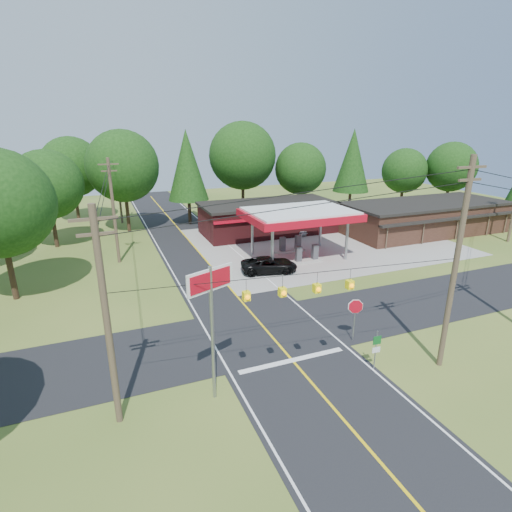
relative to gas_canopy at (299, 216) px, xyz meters
name	(u,v)px	position (x,y,z in m)	size (l,w,h in m)	color
ground	(267,332)	(-9.00, -13.00, -4.27)	(120.00, 120.00, 0.00)	#466022
main_highway	(267,332)	(-9.00, -13.00, -4.26)	(8.00, 120.00, 0.02)	black
cross_road	(267,332)	(-9.00, -13.00, -4.25)	(70.00, 7.00, 0.02)	black
lane_center_yellow	(267,331)	(-9.00, -13.00, -4.24)	(0.15, 110.00, 0.00)	yellow
gas_canopy	(299,216)	(0.00, 0.00, 0.00)	(10.60, 7.40, 4.88)	gray
convenience_store	(268,217)	(1.00, 9.98, -2.35)	(16.40, 7.55, 3.80)	#4C1518
strip_building	(424,217)	(19.00, 2.98, -2.35)	(20.40, 8.75, 3.80)	#341D15
utility_pole_near_right	(456,265)	(-1.50, -20.00, 1.69)	(1.80, 0.30, 11.50)	#473828
utility_pole_near_left	(106,318)	(-18.50, -18.00, 0.93)	(1.80, 0.30, 10.00)	#473828
utility_pole_far_left	(114,210)	(-17.00, 5.00, 0.93)	(1.80, 0.30, 10.00)	#473828
utility_pole_north	(119,188)	(-15.50, 22.00, 0.48)	(0.30, 0.30, 9.50)	#473828
overhead_beacons	(300,276)	(-10.00, -19.00, 1.95)	(17.04, 2.04, 1.03)	black
treeline_backdrop	(191,174)	(-8.18, 11.01, 3.22)	(70.27, 51.59, 13.30)	#332316
suv_car	(269,265)	(-4.50, -2.97, -3.56)	(5.10, 5.10, 1.42)	black
sedan_car	(294,229)	(3.63, 8.00, -3.64)	(3.67, 3.67, 1.25)	silver
big_stop_sign	(211,303)	(-14.00, -18.01, 0.84)	(2.39, 1.05, 6.87)	gray
octagonal_stop_sign	(355,310)	(-4.50, -16.01, -2.13)	(0.91, 0.40, 2.83)	gray
route_sign_post	(376,347)	(-5.20, -19.02, -2.85)	(0.48, 0.10, 2.36)	gray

